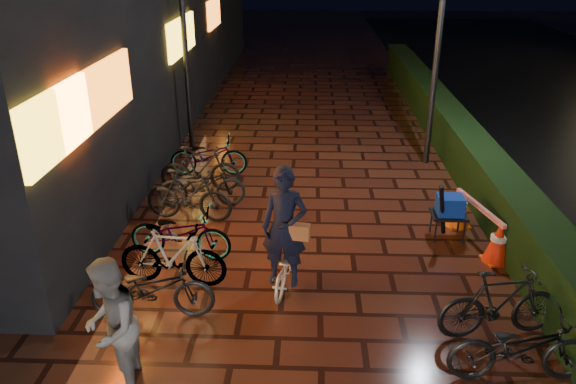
{
  "coord_description": "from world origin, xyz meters",
  "views": [
    {
      "loc": [
        -0.19,
        -5.36,
        4.73
      ],
      "look_at": [
        -0.52,
        2.8,
        1.1
      ],
      "focal_mm": 35.0,
      "sensor_mm": 36.0,
      "label": 1
    }
  ],
  "objects_px": {
    "traffic_barrier": "(477,224)",
    "cart_assembly": "(449,208)",
    "bystander_person": "(110,327)",
    "cyclist": "(285,245)"
  },
  "relations": [
    {
      "from": "bystander_person",
      "to": "traffic_barrier",
      "type": "xyz_separation_m",
      "value": [
        5.06,
        3.66,
        -0.48
      ]
    },
    {
      "from": "bystander_person",
      "to": "traffic_barrier",
      "type": "bearing_deg",
      "value": 119.34
    },
    {
      "from": "bystander_person",
      "to": "cart_assembly",
      "type": "relative_size",
      "value": 1.48
    },
    {
      "from": "bystander_person",
      "to": "cyclist",
      "type": "bearing_deg",
      "value": 132.64
    },
    {
      "from": "bystander_person",
      "to": "cyclist",
      "type": "distance_m",
      "value": 2.83
    },
    {
      "from": "cyclist",
      "to": "traffic_barrier",
      "type": "distance_m",
      "value": 3.58
    },
    {
      "from": "bystander_person",
      "to": "cart_assembly",
      "type": "xyz_separation_m",
      "value": [
        4.59,
        3.8,
        -0.25
      ]
    },
    {
      "from": "cyclist",
      "to": "cart_assembly",
      "type": "height_order",
      "value": "cyclist"
    },
    {
      "from": "traffic_barrier",
      "to": "cart_assembly",
      "type": "distance_m",
      "value": 0.55
    },
    {
      "from": "traffic_barrier",
      "to": "cart_assembly",
      "type": "bearing_deg",
      "value": 163.85
    }
  ]
}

